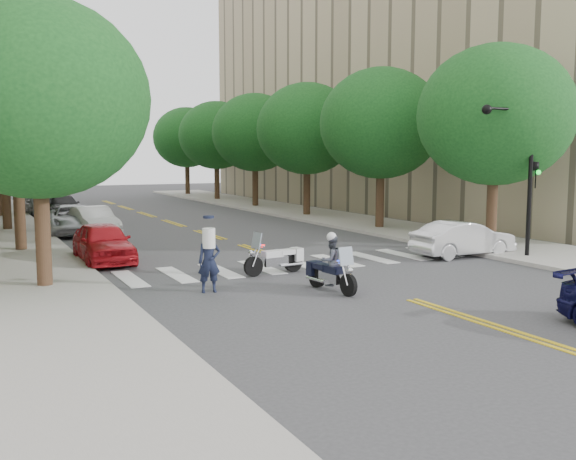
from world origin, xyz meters
TOP-DOWN VIEW (x-y plane):
  - ground at (0.00, 0.00)m, footprint 140.00×140.00m
  - sidewalk_right at (9.50, 22.00)m, footprint 5.00×60.00m
  - building_right at (26.00, 26.00)m, footprint 26.00×44.00m
  - tree_l_0 at (-8.80, 6.00)m, footprint 6.40×6.40m
  - tree_l_1 at (-8.80, 14.00)m, footprint 6.40×6.40m
  - tree_l_2 at (-8.80, 22.00)m, footprint 6.40×6.40m
  - tree_r_0 at (8.80, 6.00)m, footprint 6.40×6.40m
  - tree_r_1 at (8.80, 14.00)m, footprint 6.40×6.40m
  - tree_r_2 at (8.80, 22.00)m, footprint 6.40×6.40m
  - tree_r_3 at (8.80, 30.00)m, footprint 6.40×6.40m
  - tree_r_4 at (8.80, 38.00)m, footprint 6.40×6.40m
  - tree_r_5 at (8.80, 46.00)m, footprint 6.40×6.40m
  - traffic_signal_pole at (7.72, 3.50)m, footprint 2.82×0.42m
  - motorcycle_police at (-1.41, 2.01)m, footprint 0.78×2.15m
  - motorcycle_parked at (-1.52, 5.17)m, footprint 2.24×0.67m
  - officer_standing at (-4.60, 3.46)m, footprint 0.71×0.52m
  - convertible at (6.50, 5.13)m, footprint 4.24×1.55m
  - parked_car_a at (-6.30, 10.06)m, footprint 1.78×4.40m
  - parked_car_b at (-5.20, 18.00)m, footprint 1.95×4.52m
  - parked_car_c at (-5.89, 19.50)m, footprint 2.91×5.40m
  - parked_car_d at (-5.20, 28.50)m, footprint 2.02×4.87m
  - parked_car_e at (-6.30, 31.38)m, footprint 2.03×4.32m

SIDE VIEW (x-z plane):
  - ground at x=0.00m, z-range 0.00..0.00m
  - sidewalk_right at x=9.50m, z-range 0.00..0.15m
  - motorcycle_parked at x=-1.52m, z-range -0.22..1.23m
  - convertible at x=6.50m, z-range 0.00..1.39m
  - parked_car_d at x=-5.20m, z-range 0.00..1.41m
  - parked_car_e at x=-6.30m, z-range 0.00..1.43m
  - parked_car_c at x=-5.89m, z-range 0.00..1.44m
  - parked_car_b at x=-5.20m, z-range 0.00..1.45m
  - parked_car_a at x=-6.30m, z-range 0.00..1.50m
  - motorcycle_police at x=-1.41m, z-range -0.09..1.65m
  - officer_standing at x=-4.60m, z-range 0.00..1.80m
  - traffic_signal_pole at x=7.72m, z-range 0.72..6.72m
  - tree_l_0 at x=-8.80m, z-range 1.33..9.78m
  - tree_l_1 at x=-8.80m, z-range 1.33..9.78m
  - tree_l_2 at x=-8.80m, z-range 1.33..9.78m
  - tree_r_0 at x=8.80m, z-range 1.33..9.78m
  - tree_r_1 at x=8.80m, z-range 1.33..9.78m
  - tree_r_2 at x=8.80m, z-range 1.33..9.78m
  - tree_r_3 at x=8.80m, z-range 1.33..9.78m
  - tree_r_4 at x=8.80m, z-range 1.33..9.78m
  - tree_r_5 at x=8.80m, z-range 1.33..9.78m
  - building_right at x=26.00m, z-range 0.00..22.00m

